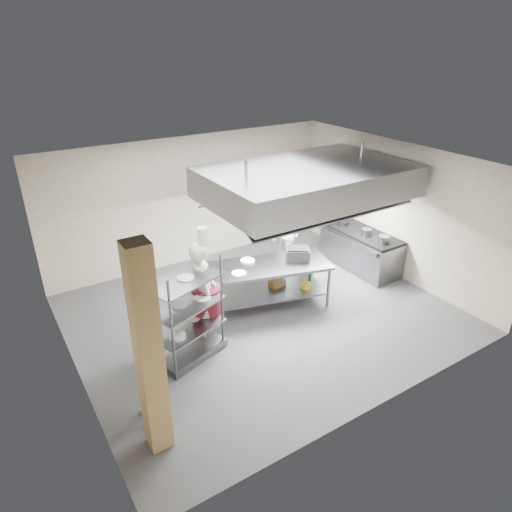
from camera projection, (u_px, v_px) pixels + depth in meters
floor at (262, 314)px, 9.04m from camera, size 7.00×7.00×0.00m
ceiling at (263, 165)px, 7.73m from camera, size 7.00×7.00×0.00m
wall_back at (193, 200)px, 10.66m from camera, size 7.00×0.00×7.00m
wall_left at (64, 299)px, 6.70m from camera, size 0.00×6.00×6.00m
wall_right at (395, 210)px, 10.07m from camera, size 0.00×6.00×6.00m
column at (149, 354)px, 5.55m from camera, size 0.30×0.30×3.00m
exhaust_hood at (307, 182)px, 8.92m from camera, size 4.00×2.50×0.60m
hood_strip_a at (269, 206)px, 8.63m from camera, size 1.60×0.12×0.04m
hood_strip_b at (341, 190)px, 9.49m from camera, size 1.60×0.12×0.04m
wall_shelf at (261, 189)px, 11.41m from camera, size 1.50×0.28×0.04m
island at (270, 284)px, 9.19m from camera, size 2.54×1.59×0.91m
island_worktop at (270, 266)px, 9.01m from camera, size 2.54×1.59×0.06m
island_undershelf at (270, 291)px, 9.26m from camera, size 2.33×1.44×0.04m
pass_rack at (186, 310)px, 7.52m from camera, size 1.37×1.05×1.82m
cooking_range at (360, 250)px, 10.72m from camera, size 0.80×2.00×0.84m
range_top at (362, 233)px, 10.52m from camera, size 0.78×1.96×0.06m
chef_head at (203, 292)px, 7.95m from camera, size 0.65×0.80×1.91m
chef_line at (285, 234)px, 10.59m from camera, size 0.80×0.93×1.65m
chef_plating at (150, 369)px, 6.31m from camera, size 0.41×0.97×1.65m
griddle at (298, 254)px, 9.16m from camera, size 0.58×0.55×0.23m
wicker_basket at (277, 283)px, 9.39m from camera, size 0.32×0.23×0.14m
stockpot at (366, 232)px, 10.28m from camera, size 0.22×0.22×0.16m
plate_stack at (187, 326)px, 7.66m from camera, size 0.28×0.28×0.05m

